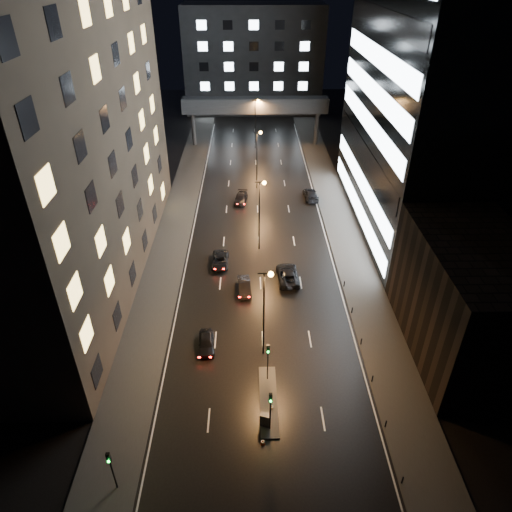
% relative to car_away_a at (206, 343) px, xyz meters
% --- Properties ---
extents(ground, '(160.00, 160.00, 0.00)m').
position_rel_car_away_a_xyz_m(ground, '(5.83, 31.09, -0.67)').
color(ground, black).
rests_on(ground, ground).
extents(sidewalk_left, '(5.00, 110.00, 0.15)m').
position_rel_car_away_a_xyz_m(sidewalk_left, '(-6.67, 26.09, -0.60)').
color(sidewalk_left, '#383533').
rests_on(sidewalk_left, ground).
extents(sidewalk_right, '(5.00, 110.00, 0.15)m').
position_rel_car_away_a_xyz_m(sidewalk_right, '(18.33, 26.09, -0.60)').
color(sidewalk_right, '#383533').
rests_on(sidewalk_right, ground).
extents(building_left, '(15.00, 48.00, 40.00)m').
position_rel_car_away_a_xyz_m(building_left, '(-16.67, 15.09, 19.33)').
color(building_left, '#2D2319').
rests_on(building_left, ground).
extents(building_right_low, '(10.00, 18.00, 12.00)m').
position_rel_car_away_a_xyz_m(building_right_low, '(25.83, 0.09, 5.33)').
color(building_right_low, black).
rests_on(building_right_low, ground).
extents(building_right_glass, '(20.00, 36.00, 45.00)m').
position_rel_car_away_a_xyz_m(building_right_glass, '(30.83, 27.09, 21.83)').
color(building_right_glass, black).
rests_on(building_right_glass, ground).
extents(building_far, '(34.00, 14.00, 25.00)m').
position_rel_car_away_a_xyz_m(building_far, '(5.83, 89.09, 11.83)').
color(building_far, '#333335').
rests_on(building_far, ground).
extents(skybridge, '(30.00, 3.00, 10.00)m').
position_rel_car_away_a_xyz_m(skybridge, '(5.83, 61.09, 7.67)').
color(skybridge, '#333335').
rests_on(skybridge, ground).
extents(median_island, '(1.60, 8.00, 0.15)m').
position_rel_car_away_a_xyz_m(median_island, '(6.13, -6.91, -0.60)').
color(median_island, '#383533').
rests_on(median_island, ground).
extents(traffic_signal_near, '(0.28, 0.34, 4.40)m').
position_rel_car_away_a_xyz_m(traffic_signal_near, '(6.13, -4.42, 2.42)').
color(traffic_signal_near, black).
rests_on(traffic_signal_near, median_island).
extents(traffic_signal_far, '(0.28, 0.34, 4.40)m').
position_rel_car_away_a_xyz_m(traffic_signal_far, '(6.13, -9.92, 2.42)').
color(traffic_signal_far, black).
rests_on(traffic_signal_far, median_island).
extents(traffic_signal_corner, '(0.28, 0.34, 4.40)m').
position_rel_car_away_a_xyz_m(traffic_signal_corner, '(-5.67, -14.92, 2.27)').
color(traffic_signal_corner, black).
rests_on(traffic_signal_corner, ground).
extents(bollard_row, '(0.12, 25.12, 0.90)m').
position_rel_car_away_a_xyz_m(bollard_row, '(16.03, -2.41, -0.22)').
color(bollard_row, black).
rests_on(bollard_row, ground).
extents(streetlight_near, '(1.45, 0.50, 10.15)m').
position_rel_car_away_a_xyz_m(streetlight_near, '(5.99, -0.91, 5.83)').
color(streetlight_near, black).
rests_on(streetlight_near, ground).
extents(streetlight_mid_a, '(1.45, 0.50, 10.15)m').
position_rel_car_away_a_xyz_m(streetlight_mid_a, '(5.99, 19.09, 5.83)').
color(streetlight_mid_a, black).
rests_on(streetlight_mid_a, ground).
extents(streetlight_mid_b, '(1.45, 0.50, 10.15)m').
position_rel_car_away_a_xyz_m(streetlight_mid_b, '(5.99, 39.09, 5.83)').
color(streetlight_mid_b, black).
rests_on(streetlight_mid_b, ground).
extents(streetlight_far, '(1.45, 0.50, 10.15)m').
position_rel_car_away_a_xyz_m(streetlight_far, '(5.99, 59.09, 5.83)').
color(streetlight_far, black).
rests_on(streetlight_far, ground).
extents(car_away_a, '(1.97, 4.08, 1.35)m').
position_rel_car_away_a_xyz_m(car_away_a, '(0.00, 0.00, 0.00)').
color(car_away_a, black).
rests_on(car_away_a, ground).
extents(car_away_b, '(1.78, 4.24, 1.36)m').
position_rel_car_away_a_xyz_m(car_away_b, '(3.84, 9.52, 0.01)').
color(car_away_b, black).
rests_on(car_away_b, ground).
extents(car_away_c, '(2.14, 4.64, 1.29)m').
position_rel_car_away_a_xyz_m(car_away_c, '(0.62, 15.29, -0.03)').
color(car_away_c, black).
rests_on(car_away_c, ground).
extents(car_away_d, '(2.46, 4.81, 1.34)m').
position_rel_car_away_a_xyz_m(car_away_d, '(3.12, 33.56, -0.00)').
color(car_away_d, black).
rests_on(car_away_d, ground).
extents(car_toward_a, '(2.80, 5.61, 1.53)m').
position_rel_car_away_a_xyz_m(car_toward_a, '(9.24, 11.77, 0.09)').
color(car_toward_a, black).
rests_on(car_toward_a, ground).
extents(car_toward_b, '(2.36, 5.27, 1.50)m').
position_rel_car_away_a_xyz_m(car_toward_b, '(14.76, 34.72, 0.08)').
color(car_toward_b, black).
rests_on(car_toward_b, ground).
extents(utility_cabinet, '(0.96, 0.75, 1.33)m').
position_rel_car_away_a_xyz_m(utility_cabinet, '(5.73, -9.53, 0.14)').
color(utility_cabinet, '#454648').
rests_on(utility_cabinet, median_island).
extents(cone_a, '(0.45, 0.45, 0.50)m').
position_rel_car_away_a_xyz_m(cone_a, '(5.49, -11.30, -0.42)').
color(cone_a, '#FF500D').
rests_on(cone_a, ground).
extents(cone_b, '(0.45, 0.45, 0.50)m').
position_rel_car_away_a_xyz_m(cone_b, '(6.37, -7.81, -0.42)').
color(cone_b, orange).
rests_on(cone_b, ground).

